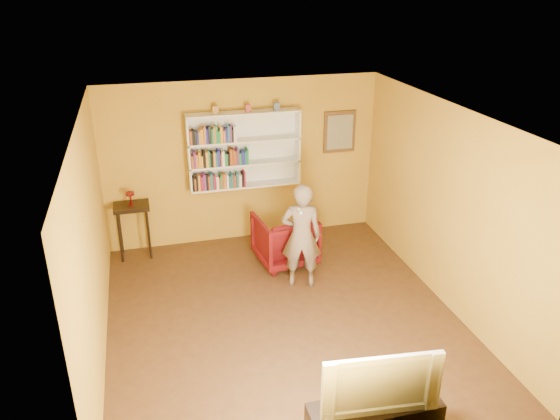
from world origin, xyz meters
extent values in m
cube|color=#422815|center=(0.00, 0.00, -0.06)|extent=(5.30, 5.80, 0.12)
cube|color=#B78722|center=(0.00, 2.52, 1.35)|extent=(5.30, 0.04, 2.70)
cube|color=#B78722|center=(0.00, -2.52, 1.35)|extent=(5.30, 0.04, 2.70)
cube|color=#B78722|center=(-2.27, 0.00, 1.35)|extent=(0.04, 5.80, 2.70)
cube|color=#B78722|center=(2.27, 0.00, 1.35)|extent=(0.04, 5.80, 2.70)
cube|color=white|center=(0.00, 0.00, 2.73)|extent=(5.30, 5.80, 0.06)
cube|color=white|center=(0.00, 2.48, 1.60)|extent=(1.80, 0.03, 1.20)
cube|color=white|center=(-0.89, 2.35, 1.60)|extent=(0.03, 0.28, 1.20)
cube|color=white|center=(0.89, 2.35, 1.60)|extent=(0.03, 0.28, 1.20)
cube|color=white|center=(0.00, 2.35, 1.00)|extent=(1.80, 0.28, 0.03)
cube|color=white|center=(0.00, 2.35, 1.38)|extent=(1.80, 0.28, 0.03)
cube|color=white|center=(0.00, 2.35, 1.76)|extent=(1.80, 0.28, 0.03)
cube|color=white|center=(0.00, 2.35, 2.20)|extent=(1.80, 0.28, 0.03)
cube|color=black|center=(-0.85, 2.30, 1.12)|extent=(0.02, 0.16, 0.22)
cube|color=#92441A|center=(-0.82, 2.31, 1.12)|extent=(0.02, 0.19, 0.21)
cube|color=black|center=(-0.79, 2.30, 1.14)|extent=(0.02, 0.16, 0.26)
cube|color=orange|center=(-0.76, 2.29, 1.14)|extent=(0.04, 0.15, 0.25)
cube|color=maroon|center=(-0.72, 2.30, 1.13)|extent=(0.04, 0.17, 0.23)
cube|color=#6A297C|center=(-0.67, 2.31, 1.14)|extent=(0.04, 0.18, 0.26)
cube|color=black|center=(-0.63, 2.29, 1.14)|extent=(0.03, 0.15, 0.24)
cube|color=#92441A|center=(-0.60, 2.30, 1.13)|extent=(0.03, 0.16, 0.23)
cube|color=#21667A|center=(-0.56, 2.30, 1.15)|extent=(0.04, 0.16, 0.26)
cube|color=maroon|center=(-0.51, 2.30, 1.13)|extent=(0.04, 0.16, 0.23)
cube|color=white|center=(-0.47, 2.31, 1.12)|extent=(0.04, 0.18, 0.21)
cube|color=#92441A|center=(-0.43, 2.30, 1.11)|extent=(0.02, 0.15, 0.19)
cube|color=#1B7D41|center=(-0.41, 2.31, 1.13)|extent=(0.02, 0.18, 0.24)
cube|color=#92441A|center=(-0.38, 2.30, 1.14)|extent=(0.03, 0.16, 0.24)
cube|color=#C66927|center=(-0.35, 2.30, 1.13)|extent=(0.03, 0.16, 0.24)
cube|color=white|center=(-0.31, 2.29, 1.12)|extent=(0.04, 0.15, 0.22)
cube|color=#21667A|center=(-0.26, 2.29, 1.12)|extent=(0.03, 0.15, 0.20)
cube|color=#21667A|center=(-0.23, 2.31, 1.13)|extent=(0.02, 0.19, 0.23)
cube|color=#92441A|center=(-0.19, 2.30, 1.11)|extent=(0.04, 0.16, 0.20)
cube|color=#21667A|center=(-0.15, 2.30, 1.13)|extent=(0.03, 0.16, 0.24)
cube|color=white|center=(-0.10, 2.29, 1.12)|extent=(0.04, 0.15, 0.21)
cube|color=black|center=(-0.06, 2.30, 1.13)|extent=(0.02, 0.16, 0.23)
cube|color=maroon|center=(-0.03, 2.30, 1.14)|extent=(0.03, 0.16, 0.25)
cube|color=#92441A|center=(-0.84, 2.30, 1.50)|extent=(0.03, 0.16, 0.20)
cube|color=#6A297C|center=(-0.81, 2.31, 1.52)|extent=(0.03, 0.18, 0.26)
cube|color=#C66927|center=(-0.77, 2.30, 1.50)|extent=(0.04, 0.17, 0.22)
cube|color=orange|center=(-0.73, 2.31, 1.52)|extent=(0.03, 0.18, 0.26)
cube|color=orange|center=(-0.69, 2.31, 1.49)|extent=(0.03, 0.19, 0.19)
cube|color=black|center=(-0.65, 2.30, 1.52)|extent=(0.04, 0.17, 0.26)
cube|color=orange|center=(-0.61, 2.30, 1.52)|extent=(0.04, 0.16, 0.25)
cube|color=#1B7D41|center=(-0.58, 2.29, 1.52)|extent=(0.02, 0.15, 0.26)
cube|color=black|center=(-0.54, 2.30, 1.51)|extent=(0.04, 0.15, 0.23)
cube|color=orange|center=(-0.50, 2.29, 1.51)|extent=(0.03, 0.15, 0.24)
cube|color=#21667A|center=(-0.47, 2.30, 1.51)|extent=(0.03, 0.15, 0.23)
cube|color=#22229D|center=(-0.43, 2.31, 1.52)|extent=(0.04, 0.18, 0.26)
cube|color=#92441A|center=(-0.39, 2.30, 1.50)|extent=(0.02, 0.16, 0.21)
cube|color=white|center=(-0.36, 2.31, 1.52)|extent=(0.04, 0.18, 0.24)
cube|color=#1B7D41|center=(-0.31, 2.30, 1.49)|extent=(0.04, 0.17, 0.19)
cube|color=black|center=(-0.27, 2.31, 1.49)|extent=(0.03, 0.18, 0.20)
cube|color=#92441A|center=(-0.23, 2.31, 1.52)|extent=(0.04, 0.19, 0.26)
cube|color=#92441A|center=(-0.19, 2.30, 1.52)|extent=(0.02, 0.16, 0.26)
cube|color=#92441A|center=(-0.16, 2.30, 1.51)|extent=(0.03, 0.16, 0.23)
cube|color=#6A297C|center=(-0.13, 2.31, 1.52)|extent=(0.03, 0.18, 0.26)
cube|color=#1B7D41|center=(-0.09, 2.31, 1.49)|extent=(0.03, 0.18, 0.19)
cube|color=#22229D|center=(-0.05, 2.30, 1.50)|extent=(0.04, 0.17, 0.21)
cube|color=#21667A|center=(0.00, 2.31, 1.50)|extent=(0.03, 0.18, 0.22)
cube|color=#1B7D41|center=(0.03, 2.31, 1.52)|extent=(0.03, 0.18, 0.24)
cube|color=#92441A|center=(-0.84, 2.30, 1.88)|extent=(0.04, 0.16, 0.22)
cube|color=black|center=(-0.80, 2.30, 1.89)|extent=(0.04, 0.16, 0.23)
cube|color=black|center=(-0.77, 2.29, 1.88)|extent=(0.03, 0.15, 0.20)
cube|color=#22229D|center=(-0.74, 2.31, 1.87)|extent=(0.02, 0.17, 0.20)
cube|color=orange|center=(-0.71, 2.30, 1.88)|extent=(0.03, 0.15, 0.21)
cube|color=orange|center=(-0.67, 2.31, 1.89)|extent=(0.04, 0.17, 0.24)
cube|color=#C66927|center=(-0.63, 2.31, 1.91)|extent=(0.03, 0.17, 0.27)
cube|color=#22229D|center=(-0.59, 2.31, 1.89)|extent=(0.03, 0.19, 0.24)
cube|color=black|center=(-0.55, 2.29, 1.91)|extent=(0.03, 0.15, 0.27)
cube|color=#1B7D41|center=(-0.51, 2.31, 1.89)|extent=(0.03, 0.17, 0.23)
cube|color=#C66927|center=(-0.48, 2.29, 1.90)|extent=(0.03, 0.15, 0.26)
cube|color=#1B7D41|center=(-0.45, 2.30, 1.91)|extent=(0.03, 0.17, 0.27)
cube|color=#1B7D41|center=(-0.41, 2.30, 1.87)|extent=(0.04, 0.15, 0.19)
cube|color=orange|center=(-0.37, 2.30, 1.90)|extent=(0.04, 0.17, 0.25)
cube|color=#C66927|center=(-0.33, 2.31, 1.87)|extent=(0.03, 0.18, 0.19)
cube|color=#22229D|center=(-0.30, 2.30, 1.88)|extent=(0.03, 0.16, 0.22)
cube|color=#21667A|center=(-0.26, 2.31, 1.90)|extent=(0.03, 0.19, 0.25)
cube|color=#6A297C|center=(-0.22, 2.30, 1.91)|extent=(0.03, 0.15, 0.26)
cube|color=black|center=(-0.20, 2.30, 1.88)|extent=(0.02, 0.16, 0.21)
cube|color=white|center=(-0.16, 2.31, 1.90)|extent=(0.04, 0.18, 0.25)
cube|color=#A87430|center=(-0.43, 2.35, 2.27)|extent=(0.09, 0.09, 0.12)
cube|color=#AE413A|center=(0.07, 2.35, 2.27)|extent=(0.08, 0.08, 0.11)
cube|color=slate|center=(0.53, 2.35, 2.27)|extent=(0.09, 0.09, 0.12)
cube|color=#553518|center=(1.65, 2.46, 1.75)|extent=(0.55, 0.04, 0.70)
cube|color=gray|center=(1.65, 2.44, 1.75)|extent=(0.45, 0.02, 0.58)
cylinder|color=black|center=(-2.05, 2.09, 0.42)|extent=(0.04, 0.04, 0.83)
cylinder|color=black|center=(-1.61, 2.09, 0.42)|extent=(0.04, 0.04, 0.83)
cylinder|color=black|center=(-2.05, 2.41, 0.42)|extent=(0.04, 0.04, 0.83)
cylinder|color=black|center=(-1.61, 2.41, 0.42)|extent=(0.04, 0.04, 0.83)
cube|color=black|center=(-1.83, 2.25, 0.86)|extent=(0.54, 0.42, 0.06)
cylinder|color=maroon|center=(-1.83, 2.25, 0.90)|extent=(0.10, 0.10, 0.02)
cylinder|color=maroon|center=(-1.83, 2.25, 0.97)|extent=(0.03, 0.03, 0.12)
ellipsoid|color=maroon|center=(-1.83, 2.25, 1.07)|extent=(0.13, 0.13, 0.09)
cylinder|color=beige|center=(-1.76, 2.25, 1.07)|extent=(0.01, 0.01, 0.10)
cylinder|color=beige|center=(-1.77, 2.29, 1.07)|extent=(0.01, 0.01, 0.10)
cylinder|color=beige|center=(-1.81, 2.31, 1.07)|extent=(0.01, 0.01, 0.10)
cylinder|color=beige|center=(-1.85, 2.31, 1.07)|extent=(0.01, 0.01, 0.10)
cylinder|color=beige|center=(-1.88, 2.29, 1.07)|extent=(0.01, 0.01, 0.10)
cylinder|color=beige|center=(-1.89, 2.25, 1.07)|extent=(0.01, 0.01, 0.10)
cylinder|color=beige|center=(-1.88, 2.21, 1.07)|extent=(0.01, 0.01, 0.10)
cylinder|color=beige|center=(-1.85, 2.19, 1.07)|extent=(0.01, 0.01, 0.10)
cylinder|color=beige|center=(-1.81, 2.19, 1.07)|extent=(0.01, 0.01, 0.10)
cylinder|color=beige|center=(-1.77, 2.21, 1.07)|extent=(0.01, 0.01, 0.10)
imported|color=#49050C|center=(0.43, 1.45, 0.40)|extent=(0.95, 0.97, 0.79)
imported|color=#6D5C50|center=(0.47, 0.74, 0.78)|extent=(0.65, 0.51, 1.56)
cube|color=silver|center=(0.36, 0.48, 1.29)|extent=(0.04, 0.15, 0.04)
imported|color=black|center=(0.31, -2.25, 0.78)|extent=(1.12, 0.26, 0.64)
camera|label=1|loc=(-1.59, -5.86, 4.21)|focal=35.00mm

